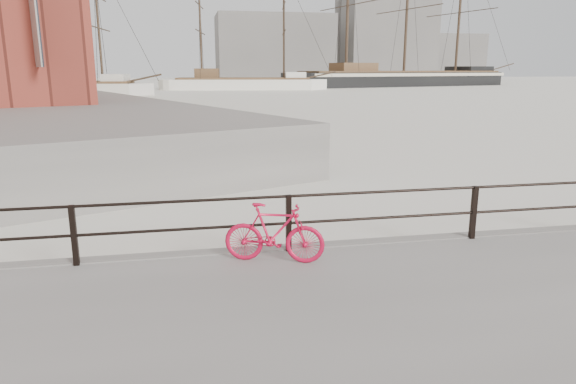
{
  "coord_description": "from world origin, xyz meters",
  "views": [
    {
      "loc": [
        -5.15,
        -8.47,
        3.45
      ],
      "look_at": [
        -3.19,
        1.5,
        1.0
      ],
      "focal_mm": 32.0,
      "sensor_mm": 36.0,
      "label": 1
    }
  ],
  "objects_px": {
    "bicycle": "(274,233)",
    "schooner_left": "(57,95)",
    "barque_black": "(403,86)",
    "schooner_mid": "(243,90)"
  },
  "relations": [
    {
      "from": "schooner_mid",
      "to": "schooner_left",
      "type": "relative_size",
      "value": 1.14
    },
    {
      "from": "barque_black",
      "to": "schooner_mid",
      "type": "xyz_separation_m",
      "value": [
        -33.85,
        -11.6,
        0.0
      ]
    },
    {
      "from": "barque_black",
      "to": "schooner_mid",
      "type": "distance_m",
      "value": 35.79
    },
    {
      "from": "barque_black",
      "to": "schooner_left",
      "type": "relative_size",
      "value": 2.3
    },
    {
      "from": "schooner_left",
      "to": "barque_black",
      "type": "bearing_deg",
      "value": 29.18
    },
    {
      "from": "barque_black",
      "to": "schooner_left",
      "type": "xyz_separation_m",
      "value": [
        -60.21,
        -26.37,
        0.0
      ]
    },
    {
      "from": "schooner_mid",
      "to": "schooner_left",
      "type": "bearing_deg",
      "value": -142.44
    },
    {
      "from": "bicycle",
      "to": "schooner_left",
      "type": "relative_size",
      "value": 0.06
    },
    {
      "from": "barque_black",
      "to": "schooner_left",
      "type": "distance_m",
      "value": 65.73
    },
    {
      "from": "schooner_mid",
      "to": "schooner_left",
      "type": "xyz_separation_m",
      "value": [
        -26.35,
        -14.77,
        0.0
      ]
    }
  ]
}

